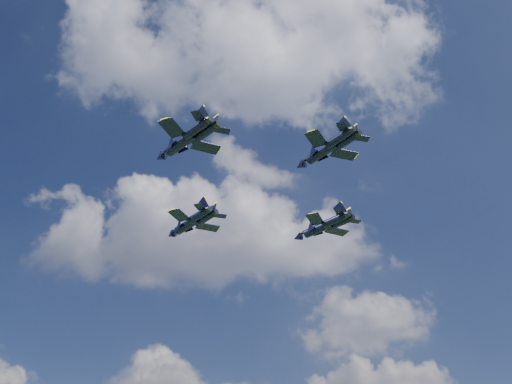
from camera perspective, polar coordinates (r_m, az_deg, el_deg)
The scene contains 4 objects.
jet_lead at distance 108.42m, azimuth -7.01°, elevation -3.35°, with size 13.04×12.81×3.52m.
jet_left at distance 88.15m, azimuth -7.66°, elevation 4.77°, with size 13.25×12.37×3.49m.
jet_right at distance 107.07m, azimuth 6.07°, elevation -3.72°, with size 13.05×11.93×3.41m.
jet_slot at distance 88.96m, azimuth 6.43°, elevation 3.92°, with size 11.68×12.10×3.24m.
Camera 1 is at (3.55, -85.39, 3.42)m, focal length 40.00 mm.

